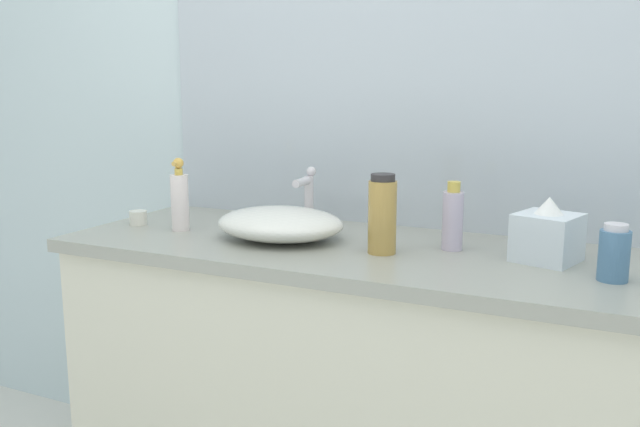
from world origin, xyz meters
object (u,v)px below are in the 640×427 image
(spray_can, at_px, (381,215))
(candle_jar, at_px, (138,218))
(sink_basin, at_px, (280,224))
(soap_dispenser, at_px, (180,199))
(perfume_bottle, at_px, (453,219))
(tissue_box, at_px, (547,234))
(lotion_bottle, at_px, (614,254))

(spray_can, bearing_deg, candle_jar, 179.32)
(spray_can, bearing_deg, sink_basin, 175.20)
(soap_dispenser, bearing_deg, candle_jar, 177.41)
(soap_dispenser, bearing_deg, perfume_bottle, 8.04)
(sink_basin, distance_m, soap_dispenser, 0.31)
(soap_dispenser, distance_m, spray_can, 0.61)
(soap_dispenser, height_order, perfume_bottle, soap_dispenser)
(perfume_bottle, relative_size, candle_jar, 3.37)
(perfume_bottle, bearing_deg, spray_can, -144.05)
(sink_basin, relative_size, candle_jar, 6.77)
(sink_basin, height_order, soap_dispenser, soap_dispenser)
(soap_dispenser, bearing_deg, tissue_box, 5.32)
(soap_dispenser, bearing_deg, sink_basin, 4.23)
(lotion_bottle, height_order, candle_jar, lotion_bottle)
(sink_basin, bearing_deg, tissue_box, 5.82)
(sink_basin, distance_m, perfume_bottle, 0.46)
(lotion_bottle, bearing_deg, soap_dispenser, 179.15)
(perfume_bottle, bearing_deg, sink_basin, -169.35)
(spray_can, bearing_deg, lotion_bottle, -1.62)
(tissue_box, bearing_deg, spray_can, -166.14)
(sink_basin, distance_m, candle_jar, 0.47)
(sink_basin, relative_size, lotion_bottle, 2.82)
(candle_jar, bearing_deg, tissue_box, 4.23)
(soap_dispenser, relative_size, perfume_bottle, 1.20)
(sink_basin, distance_m, spray_can, 0.30)
(perfume_bottle, bearing_deg, candle_jar, -173.79)
(lotion_bottle, height_order, spray_can, spray_can)
(tissue_box, bearing_deg, soap_dispenser, -174.68)
(soap_dispenser, distance_m, tissue_box, 0.99)
(tissue_box, distance_m, candle_jar, 1.15)
(lotion_bottle, relative_size, candle_jar, 2.40)
(spray_can, relative_size, tissue_box, 1.19)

